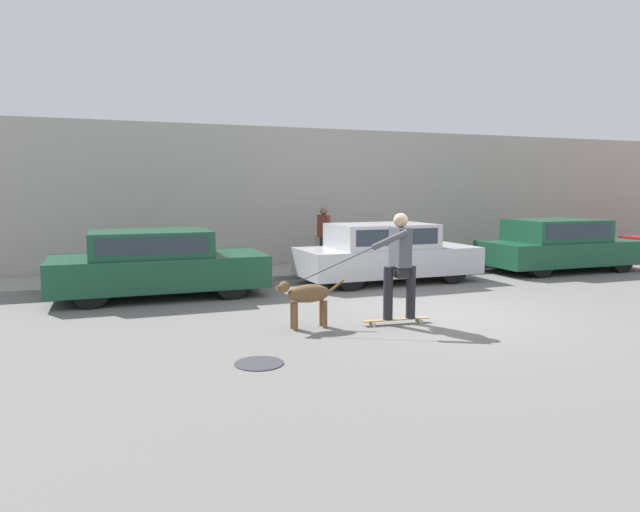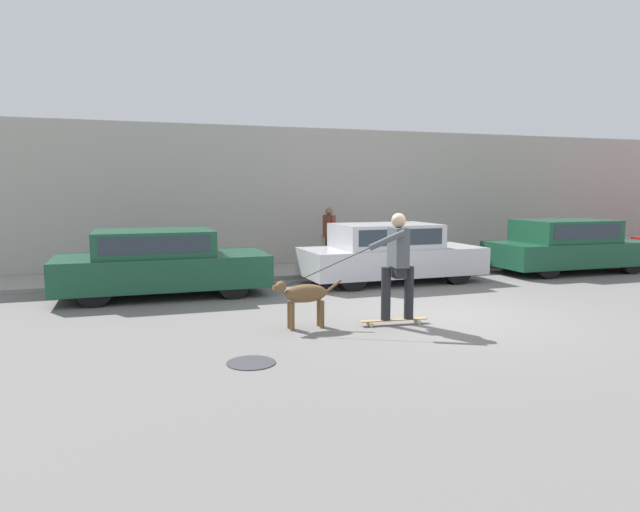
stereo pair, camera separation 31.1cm
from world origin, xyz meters
name	(u,v)px [view 2 (the right image)]	position (x,y,z in m)	size (l,w,h in m)	color
ground_plane	(437,316)	(0.00, 0.00, 0.00)	(36.00, 36.00, 0.00)	slate
back_wall	(312,198)	(0.00, 6.84, 1.90)	(32.00, 0.30, 3.81)	#ADA89E
sidewalk_curb	(326,269)	(0.00, 5.61, 0.05)	(30.00, 2.13, 0.10)	gray
parked_car_0	(161,263)	(-4.31, 3.44, 0.66)	(4.15, 1.87, 1.33)	black
parked_car_1	(390,254)	(0.78, 3.44, 0.66)	(4.16, 1.77, 1.36)	black
parked_car_2	(567,247)	(5.85, 3.44, 0.66)	(4.18, 1.82, 1.36)	black
dog	(304,295)	(-2.40, -0.11, 0.52)	(1.11, 0.28, 0.76)	brown
skateboarder	(397,262)	(-0.94, -0.35, 1.01)	(2.35, 0.63, 1.77)	beige
pedestrian_with_bag	(329,235)	(0.04, 5.54, 0.97)	(0.23, 0.67, 1.57)	#28282D
manhole_cover	(251,363)	(-3.55, -1.60, 0.01)	(0.61, 0.61, 0.01)	#38383D
fire_hydrant	(457,258)	(3.12, 4.29, 0.37)	(0.18, 0.18, 0.70)	#4C5156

